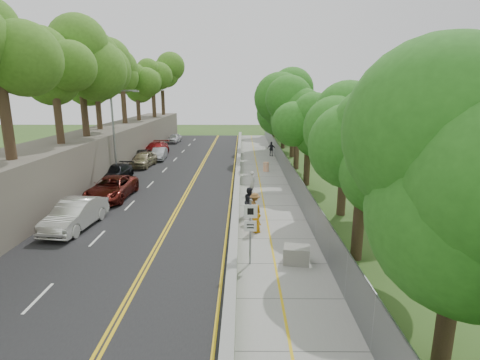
{
  "coord_description": "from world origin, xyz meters",
  "views": [
    {
      "loc": [
        0.7,
        -18.94,
        7.85
      ],
      "look_at": [
        0.5,
        8.0,
        1.4
      ],
      "focal_mm": 28.0,
      "sensor_mm": 36.0,
      "label": 1
    }
  ],
  "objects_px": {
    "streetlight": "(116,128)",
    "car_2": "(112,188)",
    "concrete_block": "(296,255)",
    "painter_0": "(256,218)",
    "person_far": "(271,149)",
    "construction_barrel": "(266,167)",
    "car_1": "(75,215)",
    "signpost": "(250,225)"
  },
  "relations": [
    {
      "from": "car_2",
      "to": "concrete_block",
      "type": "bearing_deg",
      "value": -39.98
    },
    {
      "from": "car_2",
      "to": "person_far",
      "type": "distance_m",
      "value": 22.79
    },
    {
      "from": "streetlight",
      "to": "painter_0",
      "type": "xyz_separation_m",
      "value": [
        11.91,
        -13.0,
        -3.78
      ]
    },
    {
      "from": "concrete_block",
      "to": "painter_0",
      "type": "bearing_deg",
      "value": 114.22
    },
    {
      "from": "signpost",
      "to": "car_2",
      "type": "height_order",
      "value": "signpost"
    },
    {
      "from": "concrete_block",
      "to": "person_far",
      "type": "bearing_deg",
      "value": 88.04
    },
    {
      "from": "streetlight",
      "to": "signpost",
      "type": "height_order",
      "value": "streetlight"
    },
    {
      "from": "concrete_block",
      "to": "painter_0",
      "type": "relative_size",
      "value": 0.74
    },
    {
      "from": "car_2",
      "to": "painter_0",
      "type": "xyz_separation_m",
      "value": [
        10.45,
        -6.7,
        0.02
      ]
    },
    {
      "from": "signpost",
      "to": "concrete_block",
      "type": "distance_m",
      "value": 2.63
    },
    {
      "from": "construction_barrel",
      "to": "painter_0",
      "type": "height_order",
      "value": "painter_0"
    },
    {
      "from": "concrete_block",
      "to": "painter_0",
      "type": "xyz_separation_m",
      "value": [
        -1.75,
        3.89,
        0.41
      ]
    },
    {
      "from": "car_2",
      "to": "streetlight",
      "type": "bearing_deg",
      "value": 104.05
    },
    {
      "from": "construction_barrel",
      "to": "car_2",
      "type": "distance_m",
      "value": 15.39
    },
    {
      "from": "streetlight",
      "to": "construction_barrel",
      "type": "relative_size",
      "value": 8.66
    },
    {
      "from": "concrete_block",
      "to": "person_far",
      "type": "relative_size",
      "value": 0.68
    },
    {
      "from": "car_2",
      "to": "painter_0",
      "type": "distance_m",
      "value": 12.41
    },
    {
      "from": "signpost",
      "to": "car_1",
      "type": "relative_size",
      "value": 0.61
    },
    {
      "from": "streetlight",
      "to": "signpost",
      "type": "bearing_deg",
      "value": -55.92
    },
    {
      "from": "construction_barrel",
      "to": "painter_0",
      "type": "xyz_separation_m",
      "value": [
        -1.55,
        -16.33,
        0.34
      ]
    },
    {
      "from": "signpost",
      "to": "car_2",
      "type": "distance_m",
      "value": 14.73
    },
    {
      "from": "signpost",
      "to": "painter_0",
      "type": "bearing_deg",
      "value": 84.31
    },
    {
      "from": "car_2",
      "to": "construction_barrel",
      "type": "bearing_deg",
      "value": 39.71
    },
    {
      "from": "concrete_block",
      "to": "person_far",
      "type": "height_order",
      "value": "person_far"
    },
    {
      "from": "streetlight",
      "to": "concrete_block",
      "type": "xyz_separation_m",
      "value": [
        13.66,
        -16.89,
        -4.19
      ]
    },
    {
      "from": "car_2",
      "to": "car_1",
      "type": "bearing_deg",
      "value": -89.02
    },
    {
      "from": "concrete_block",
      "to": "car_1",
      "type": "distance_m",
      "value": 12.99
    },
    {
      "from": "construction_barrel",
      "to": "car_2",
      "type": "xyz_separation_m",
      "value": [
        -12.0,
        -9.62,
        0.32
      ]
    },
    {
      "from": "signpost",
      "to": "person_far",
      "type": "distance_m",
      "value": 29.48
    },
    {
      "from": "car_2",
      "to": "painter_0",
      "type": "bearing_deg",
      "value": -31.69
    },
    {
      "from": "car_1",
      "to": "car_2",
      "type": "relative_size",
      "value": 0.88
    },
    {
      "from": "streetlight",
      "to": "concrete_block",
      "type": "relative_size",
      "value": 6.71
    },
    {
      "from": "streetlight",
      "to": "car_1",
      "type": "height_order",
      "value": "streetlight"
    },
    {
      "from": "construction_barrel",
      "to": "concrete_block",
      "type": "relative_size",
      "value": 0.77
    },
    {
      "from": "signpost",
      "to": "car_2",
      "type": "relative_size",
      "value": 0.54
    },
    {
      "from": "construction_barrel",
      "to": "person_far",
      "type": "relative_size",
      "value": 0.52
    },
    {
      "from": "signpost",
      "to": "car_1",
      "type": "xyz_separation_m",
      "value": [
        -10.05,
        4.55,
        -1.09
      ]
    },
    {
      "from": "construction_barrel",
      "to": "car_2",
      "type": "bearing_deg",
      "value": -141.27
    },
    {
      "from": "signpost",
      "to": "construction_barrel",
      "type": "xyz_separation_m",
      "value": [
        1.95,
        20.34,
        -1.45
      ]
    },
    {
      "from": "car_1",
      "to": "painter_0",
      "type": "bearing_deg",
      "value": 2.83
    },
    {
      "from": "streetlight",
      "to": "car_2",
      "type": "distance_m",
      "value": 7.5
    },
    {
      "from": "concrete_block",
      "to": "car_2",
      "type": "height_order",
      "value": "car_2"
    }
  ]
}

